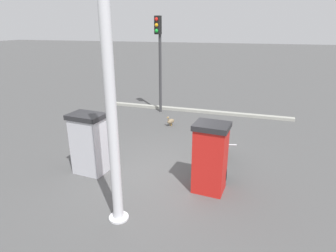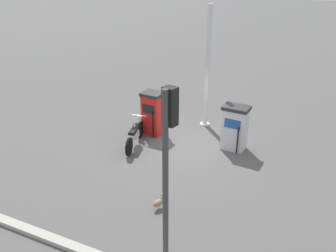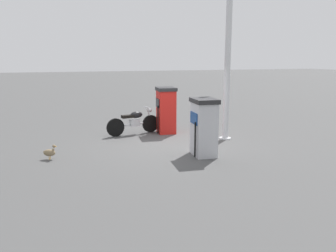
{
  "view_description": "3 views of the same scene",
  "coord_description": "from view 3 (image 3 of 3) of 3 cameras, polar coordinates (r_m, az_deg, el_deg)",
  "views": [
    {
      "loc": [
        -6.35,
        -2.28,
        3.69
      ],
      "look_at": [
        1.25,
        -0.05,
        0.86
      ],
      "focal_mm": 30.1,
      "sensor_mm": 36.0,
      "label": 1
    },
    {
      "loc": [
        10.49,
        3.75,
        6.01
      ],
      "look_at": [
        0.68,
        -0.44,
        1.02
      ],
      "focal_mm": 37.43,
      "sensor_mm": 36.0,
      "label": 2
    },
    {
      "loc": [
        3.64,
        10.03,
        2.72
      ],
      "look_at": [
        0.21,
        0.58,
        0.7
      ],
      "focal_mm": 36.6,
      "sensor_mm": 36.0,
      "label": 3
    }
  ],
  "objects": [
    {
      "name": "ground_plane",
      "position": [
        11.01,
        -0.01,
        -2.97
      ],
      "size": [
        120.0,
        120.0,
        0.0
      ],
      "primitive_type": "plane",
      "color": "#4C4C4C"
    },
    {
      "name": "fuel_pump_near",
      "position": [
        12.46,
        -0.34,
        2.68
      ],
      "size": [
        0.76,
        0.84,
        1.67
      ],
      "color": "red",
      "rests_on": "ground"
    },
    {
      "name": "fuel_pump_far",
      "position": [
        9.61,
        5.97,
        -0.14
      ],
      "size": [
        0.73,
        0.94,
        1.62
      ],
      "color": "silver",
      "rests_on": "ground"
    },
    {
      "name": "motorcycle_near_pump",
      "position": [
        12.35,
        -5.66,
        0.71
      ],
      "size": [
        2.01,
        0.63,
        0.96
      ],
      "color": "black",
      "rests_on": "ground"
    },
    {
      "name": "wandering_duck",
      "position": [
        9.83,
        -19.12,
        -4.16
      ],
      "size": [
        0.4,
        0.31,
        0.42
      ],
      "color": "#847051",
      "rests_on": "ground"
    },
    {
      "name": "canopy_support_pole",
      "position": [
        11.54,
        9.85,
        8.97
      ],
      "size": [
        0.4,
        0.4,
        4.71
      ],
      "color": "silver",
      "rests_on": "ground"
    }
  ]
}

